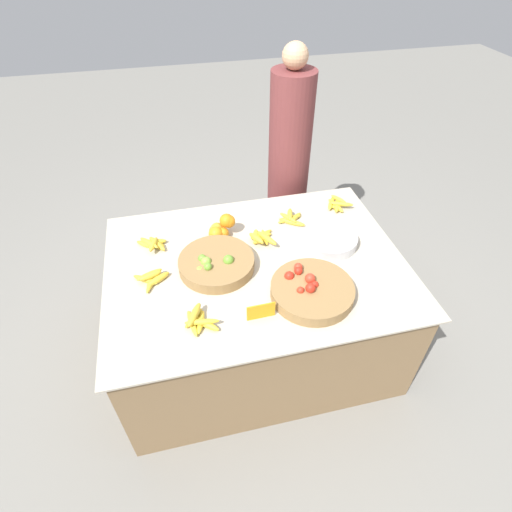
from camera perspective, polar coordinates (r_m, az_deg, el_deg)
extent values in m
plane|color=gray|center=(2.66, 0.00, -12.01)|extent=(12.00, 12.00, 0.00)
cube|color=olive|center=(2.40, 0.00, -7.19)|extent=(1.53, 1.14, 0.68)
cube|color=#BCB29E|center=(2.15, 0.00, -1.11)|extent=(1.59, 1.18, 0.01)
cylinder|color=olive|center=(2.10, -5.65, -1.04)|extent=(0.40, 0.40, 0.06)
sphere|color=#89BC42|center=(2.07, -5.62, -1.61)|extent=(0.04, 0.04, 0.04)
sphere|color=#89BC42|center=(2.07, -7.15, -0.79)|extent=(0.05, 0.05, 0.05)
sphere|color=#6BA333|center=(2.18, -5.47, 1.15)|extent=(0.05, 0.05, 0.05)
sphere|color=#6BA333|center=(2.10, -4.85, -1.18)|extent=(0.05, 0.05, 0.05)
sphere|color=#6BA333|center=(2.08, -5.91, -1.39)|extent=(0.05, 0.05, 0.05)
sphere|color=#6BA333|center=(2.03, -6.89, -1.52)|extent=(0.04, 0.04, 0.04)
sphere|color=#6BA333|center=(2.06, -3.95, -0.58)|extent=(0.05, 0.05, 0.05)
sphere|color=#6BA333|center=(2.10, -2.39, -0.83)|extent=(0.05, 0.05, 0.05)
sphere|color=#6BA333|center=(2.09, -7.69, -0.33)|extent=(0.04, 0.04, 0.04)
sphere|color=#89BC42|center=(2.05, -8.08, -2.08)|extent=(0.04, 0.04, 0.04)
cylinder|color=olive|center=(1.97, 8.02, -4.93)|extent=(0.41, 0.41, 0.06)
sphere|color=red|center=(2.02, 6.05, -1.60)|extent=(0.04, 0.04, 0.04)
sphere|color=red|center=(1.95, 8.04, -4.97)|extent=(0.05, 0.05, 0.05)
sphere|color=red|center=(1.96, 8.30, -5.29)|extent=(0.04, 0.04, 0.04)
sphere|color=red|center=(2.00, 6.07, -2.11)|extent=(0.04, 0.04, 0.04)
sphere|color=red|center=(1.92, 7.79, -4.55)|extent=(0.05, 0.05, 0.05)
sphere|color=red|center=(1.97, 7.73, -3.21)|extent=(0.05, 0.05, 0.05)
sphere|color=red|center=(1.99, 4.76, -2.88)|extent=(0.05, 0.05, 0.05)
sphere|color=red|center=(2.05, 9.89, -3.52)|extent=(0.04, 0.04, 0.04)
sphere|color=red|center=(1.92, 6.37, -4.89)|extent=(0.04, 0.04, 0.04)
sphere|color=red|center=(1.96, 8.34, -4.10)|extent=(0.04, 0.04, 0.04)
sphere|color=red|center=(1.98, 11.33, -5.16)|extent=(0.05, 0.05, 0.05)
sphere|color=orange|center=(2.31, -5.56, 3.81)|extent=(0.08, 0.08, 0.08)
sphere|color=orange|center=(2.30, -5.64, 3.58)|extent=(0.08, 0.08, 0.08)
sphere|color=orange|center=(2.28, -5.75, 3.19)|extent=(0.08, 0.08, 0.08)
sphere|color=orange|center=(2.29, -4.70, 3.29)|extent=(0.07, 0.07, 0.07)
sphere|color=orange|center=(2.32, -5.89, 3.63)|extent=(0.07, 0.07, 0.07)
sphere|color=orange|center=(2.28, -3.91, 4.96)|extent=(0.08, 0.08, 0.08)
sphere|color=orange|center=(2.28, -4.23, 5.07)|extent=(0.08, 0.08, 0.08)
cylinder|color=silver|center=(2.28, 10.51, 2.30)|extent=(0.30, 0.30, 0.06)
cube|color=orange|center=(1.85, 0.72, -7.91)|extent=(0.13, 0.01, 0.09)
ellipsoid|color=gold|center=(2.30, -13.95, 1.72)|extent=(0.11, 0.15, 0.03)
ellipsoid|color=gold|center=(2.32, -15.42, 1.59)|extent=(0.12, 0.10, 0.03)
ellipsoid|color=gold|center=(2.32, -14.19, 1.92)|extent=(0.13, 0.04, 0.04)
ellipsoid|color=gold|center=(2.32, -14.39, 1.81)|extent=(0.13, 0.10, 0.03)
ellipsoid|color=gold|center=(2.29, -15.04, 1.83)|extent=(0.11, 0.13, 0.03)
ellipsoid|color=gold|center=(2.27, -14.44, 1.62)|extent=(0.07, 0.12, 0.03)
ellipsoid|color=gold|center=(2.29, 0.75, 2.86)|extent=(0.13, 0.05, 0.03)
ellipsoid|color=gold|center=(2.26, 0.72, 2.35)|extent=(0.11, 0.07, 0.03)
ellipsoid|color=gold|center=(2.29, -0.02, 2.88)|extent=(0.06, 0.12, 0.03)
ellipsoid|color=gold|center=(2.30, 0.92, 2.99)|extent=(0.14, 0.10, 0.03)
ellipsoid|color=gold|center=(2.29, 1.24, 2.70)|extent=(0.03, 0.14, 0.03)
ellipsoid|color=gold|center=(2.23, 0.05, 2.55)|extent=(0.08, 0.12, 0.03)
ellipsoid|color=gold|center=(2.24, 1.56, 2.57)|extent=(0.10, 0.15, 0.03)
ellipsoid|color=gold|center=(1.86, -7.32, -9.52)|extent=(0.14, 0.13, 0.03)
ellipsoid|color=gold|center=(1.89, -8.87, -8.77)|extent=(0.11, 0.11, 0.03)
ellipsoid|color=gold|center=(1.87, -7.88, -9.34)|extent=(0.06, 0.14, 0.03)
ellipsoid|color=gold|center=(1.87, -9.09, -9.49)|extent=(0.05, 0.16, 0.03)
ellipsoid|color=gold|center=(1.84, -7.73, -9.31)|extent=(0.16, 0.05, 0.03)
ellipsoid|color=gold|center=(1.86, -8.80, -8.27)|extent=(0.10, 0.14, 0.04)
ellipsoid|color=gold|center=(2.60, 10.72, 7.41)|extent=(0.10, 0.15, 0.03)
ellipsoid|color=gold|center=(2.61, 11.50, 7.36)|extent=(0.11, 0.11, 0.03)
ellipsoid|color=gold|center=(2.59, 11.51, 7.07)|extent=(0.09, 0.15, 0.03)
ellipsoid|color=gold|center=(2.59, 11.33, 7.08)|extent=(0.07, 0.16, 0.03)
ellipsoid|color=gold|center=(2.62, 11.73, 7.94)|extent=(0.08, 0.11, 0.03)
ellipsoid|color=gold|center=(2.57, 12.14, 7.27)|extent=(0.14, 0.08, 0.03)
ellipsoid|color=gold|center=(2.44, 5.57, 5.44)|extent=(0.11, 0.10, 0.03)
ellipsoid|color=gold|center=(2.42, 4.63, 5.02)|extent=(0.11, 0.08, 0.03)
ellipsoid|color=gold|center=(2.43, 4.90, 5.36)|extent=(0.12, 0.05, 0.03)
ellipsoid|color=gold|center=(2.40, 5.27, 4.80)|extent=(0.14, 0.11, 0.03)
ellipsoid|color=gold|center=(2.43, 4.82, 5.28)|extent=(0.16, 0.07, 0.03)
ellipsoid|color=gold|center=(2.41, 4.61, 5.48)|extent=(0.09, 0.12, 0.03)
ellipsoid|color=gold|center=(2.43, 4.87, 5.96)|extent=(0.06, 0.12, 0.03)
ellipsoid|color=gold|center=(2.11, -15.55, -3.28)|extent=(0.13, 0.11, 0.03)
ellipsoid|color=gold|center=(2.09, -13.79, -3.21)|extent=(0.13, 0.10, 0.03)
ellipsoid|color=gold|center=(2.09, -14.76, -3.64)|extent=(0.07, 0.15, 0.03)
ellipsoid|color=gold|center=(2.10, -14.98, -2.52)|extent=(0.14, 0.08, 0.03)
ellipsoid|color=gold|center=(2.08, -14.82, -2.73)|extent=(0.12, 0.07, 0.03)
cylinder|color=brown|center=(2.89, 4.61, 11.58)|extent=(0.28, 0.28, 1.40)
sphere|color=tan|center=(2.59, 5.64, 26.60)|extent=(0.16, 0.16, 0.16)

